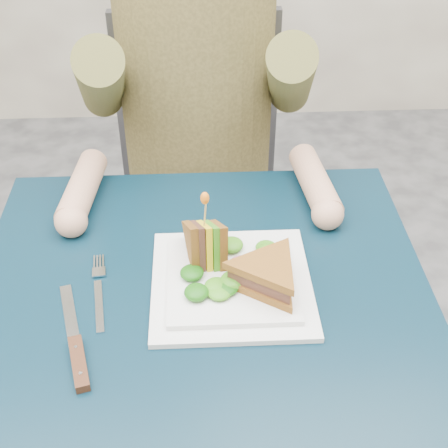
{
  "coord_description": "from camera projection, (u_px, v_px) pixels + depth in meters",
  "views": [
    {
      "loc": [
        0.0,
        -0.71,
        1.44
      ],
      "look_at": [
        0.04,
        0.09,
        0.82
      ],
      "focal_mm": 50.0,
      "sensor_mm": 36.0,
      "label": 1
    }
  ],
  "objects": [
    {
      "name": "toothpick",
      "position": [
        205.0,
        213.0,
        0.99
      ],
      "size": [
        0.01,
        0.01,
        0.06
      ],
      "primitive_type": "cylinder",
      "rotation": [
        0.14,
        0.07,
        0.0
      ],
      "color": "tan",
      "rests_on": "sandwich_upright"
    },
    {
      "name": "plate",
      "position": [
        232.0,
        282.0,
        1.02
      ],
      "size": [
        0.26,
        0.26,
        0.02
      ],
      "color": "white",
      "rests_on": "table"
    },
    {
      "name": "sandwich_flat",
      "position": [
        268.0,
        275.0,
        0.98
      ],
      "size": [
        0.2,
        0.2,
        0.05
      ],
      "color": "brown",
      "rests_on": "plate"
    },
    {
      "name": "diner",
      "position": [
        196.0,
        52.0,
        1.32
      ],
      "size": [
        0.54,
        0.59,
        0.74
      ],
      "color": "brown",
      "rests_on": "chair"
    },
    {
      "name": "lettuce_spill",
      "position": [
        234.0,
        268.0,
        1.01
      ],
      "size": [
        0.15,
        0.13,
        0.02
      ],
      "primitive_type": null,
      "color": "#337A14",
      "rests_on": "plate"
    },
    {
      "name": "fork",
      "position": [
        99.0,
        293.0,
        1.01
      ],
      "size": [
        0.04,
        0.18,
        0.01
      ],
      "color": "silver",
      "rests_on": "table"
    },
    {
      "name": "knife",
      "position": [
        77.0,
        353.0,
        0.9
      ],
      "size": [
        0.08,
        0.22,
        0.02
      ],
      "color": "silver",
      "rests_on": "table"
    },
    {
      "name": "chair",
      "position": [
        199.0,
        171.0,
        1.64
      ],
      "size": [
        0.42,
        0.4,
        0.93
      ],
      "color": "#47474C",
      "rests_on": "ground"
    },
    {
      "name": "onion_ring",
      "position": [
        241.0,
        267.0,
        1.01
      ],
      "size": [
        0.04,
        0.04,
        0.02
      ],
      "primitive_type": "torus",
      "rotation": [
        0.44,
        0.0,
        0.0
      ],
      "color": "#9E4C7A",
      "rests_on": "plate"
    },
    {
      "name": "table",
      "position": [
        204.0,
        336.0,
        1.04
      ],
      "size": [
        0.75,
        0.75,
        0.73
      ],
      "color": "black",
      "rests_on": "ground"
    },
    {
      "name": "toothpick_frill",
      "position": [
        205.0,
        198.0,
        0.97
      ],
      "size": [
        0.01,
        0.01,
        0.02
      ],
      "primitive_type": "ellipsoid",
      "color": "orange",
      "rests_on": "sandwich_upright"
    },
    {
      "name": "sandwich_upright",
      "position": [
        206.0,
        244.0,
        1.02
      ],
      "size": [
        0.08,
        0.13,
        0.13
      ],
      "color": "brown",
      "rests_on": "plate"
    }
  ]
}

